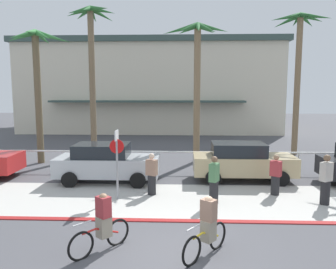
% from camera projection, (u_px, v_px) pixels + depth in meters
% --- Properties ---
extents(ground_plane, '(80.00, 80.00, 0.00)m').
position_uv_depth(ground_plane, '(179.00, 165.00, 18.19)').
color(ground_plane, '#4C4C51').
extents(sidewalk_strip, '(44.00, 4.00, 0.02)m').
position_uv_depth(sidewalk_strip, '(178.00, 200.00, 12.44)').
color(sidewalk_strip, beige).
rests_on(sidewalk_strip, ground).
extents(curb_paint, '(44.00, 0.24, 0.03)m').
position_uv_depth(curb_paint, '(177.00, 221.00, 10.46)').
color(curb_paint, maroon).
rests_on(curb_paint, ground).
extents(building_backdrop, '(24.64, 13.33, 8.62)m').
position_uv_depth(building_backdrop, '(153.00, 86.00, 35.53)').
color(building_backdrop, beige).
rests_on(building_backdrop, ground).
extents(rail_fence, '(20.74, 0.08, 1.04)m').
position_uv_depth(rail_fence, '(179.00, 155.00, 16.59)').
color(rail_fence, white).
rests_on(rail_fence, ground).
extents(stop_sign_bike_lane, '(0.52, 0.56, 2.56)m').
position_uv_depth(stop_sign_bike_lane, '(117.00, 155.00, 12.30)').
color(stop_sign_bike_lane, gray).
rests_on(stop_sign_bike_lane, ground).
extents(palm_tree_1, '(3.44, 3.30, 7.16)m').
position_uv_depth(palm_tree_1, '(37.00, 61.00, 18.03)').
color(palm_tree_1, brown).
rests_on(palm_tree_1, ground).
extents(palm_tree_2, '(2.92, 2.98, 8.86)m').
position_uv_depth(palm_tree_2, '(92.00, 46.00, 20.10)').
color(palm_tree_2, '#756047').
rests_on(palm_tree_2, ground).
extents(palm_tree_3, '(3.53, 2.65, 7.56)m').
position_uv_depth(palm_tree_3, '(197.00, 59.00, 18.32)').
color(palm_tree_3, '#846B4C').
rests_on(palm_tree_3, ground).
extents(palm_tree_4, '(3.20, 3.05, 8.57)m').
position_uv_depth(palm_tree_4, '(299.00, 49.00, 20.48)').
color(palm_tree_4, '#846B4C').
rests_on(palm_tree_4, ground).
extents(car_silver_1, '(4.40, 2.02, 1.69)m').
position_uv_depth(car_silver_1, '(107.00, 163.00, 14.77)').
color(car_silver_1, '#B2B7BC').
rests_on(car_silver_1, ground).
extents(car_tan_2, '(4.40, 2.02, 1.69)m').
position_uv_depth(car_tan_2, '(242.00, 161.00, 15.04)').
color(car_tan_2, tan).
rests_on(car_tan_2, ground).
extents(cyclist_yellow_0, '(1.17, 1.47, 1.50)m').
position_uv_depth(cyclist_yellow_0, '(207.00, 228.00, 8.24)').
color(cyclist_yellow_0, black).
rests_on(cyclist_yellow_0, ground).
extents(cyclist_red_1, '(1.25, 1.41, 1.50)m').
position_uv_depth(cyclist_red_1, '(102.00, 224.00, 8.46)').
color(cyclist_red_1, black).
rests_on(cyclist_red_1, ground).
extents(pedestrian_0, '(0.47, 0.42, 1.62)m').
position_uv_depth(pedestrian_0, '(152.00, 176.00, 12.98)').
color(pedestrian_0, '#232326').
rests_on(pedestrian_0, ground).
extents(pedestrian_1, '(0.48, 0.44, 1.79)m').
position_uv_depth(pedestrian_1, '(326.00, 182.00, 11.85)').
color(pedestrian_1, '#232326').
rests_on(pedestrian_1, ground).
extents(pedestrian_2, '(0.48, 0.44, 1.57)m').
position_uv_depth(pedestrian_2, '(275.00, 177.00, 12.95)').
color(pedestrian_2, '#232326').
rests_on(pedestrian_2, ground).
extents(pedestrian_3, '(0.43, 0.47, 1.72)m').
position_uv_depth(pedestrian_3, '(214.00, 182.00, 11.92)').
color(pedestrian_3, '#232326').
rests_on(pedestrian_3, ground).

